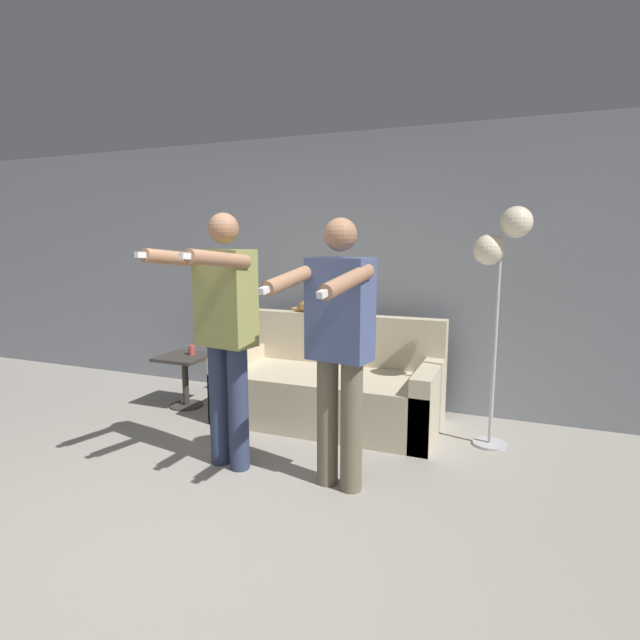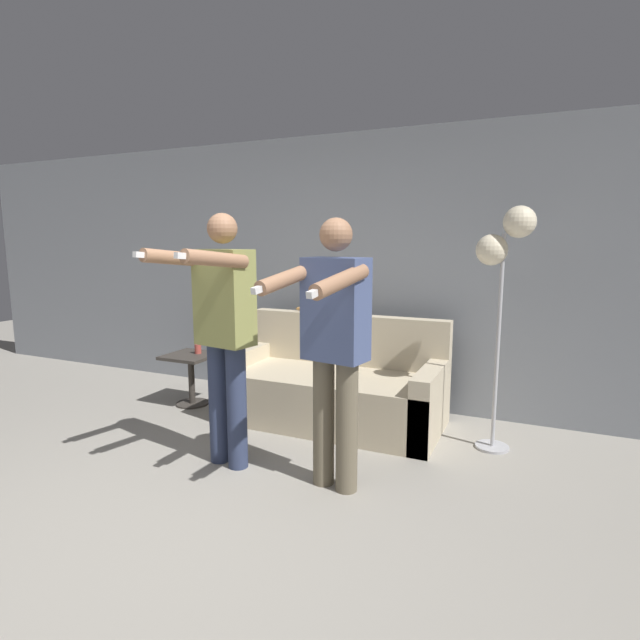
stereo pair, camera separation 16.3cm
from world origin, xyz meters
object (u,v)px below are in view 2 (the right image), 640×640
Objects in this scene: floor_lamp at (504,253)px; side_table at (191,369)px; person_left at (223,324)px; cat at (321,306)px; couch at (333,389)px; cup at (198,349)px; person_right at (334,339)px.

floor_lamp is 3.66× the size of side_table.
person_left reaches higher than cat.
couch is at bearing -50.84° from cat.
cup is at bearing -179.12° from floor_lamp.
couch is 0.82m from cat.
couch is 1.39m from person_left.
cat is at bearing 22.47° from side_table.
person_right is 18.68× the size of cup.
side_table is at bearing -123.05° from cup.
person_left is 1.61m from side_table.
cup is (-1.40, -0.09, 0.26)m from couch.
cup is at bearing 56.95° from side_table.
side_table is at bearing 162.59° from person_right.
couch is 1.83m from floor_lamp.
cup is (0.04, 0.06, 0.19)m from side_table.
cat is (0.08, 1.46, -0.04)m from person_left.
cat reaches higher than side_table.
person_left is 1.55m from cup.
side_table is (-2.81, -0.11, -1.14)m from floor_lamp.
cat is 0.89× the size of side_table.
cat is 0.24× the size of floor_lamp.
cat is at bearing 129.16° from couch.
floor_lamp is at bearing 42.29° from person_left.
person_left is at bearing -42.00° from side_table.
person_left is 0.83m from person_right.
person_right is 2.24m from side_table.
floor_lamp is (1.64, -0.38, 0.52)m from cat.
floor_lamp is at bearing 0.88° from cup.
floor_lamp reaches higher than person_right.
couch is 1.10× the size of person_right.
person_left is at bearing -107.33° from couch.
person_left is at bearing -44.93° from cup.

